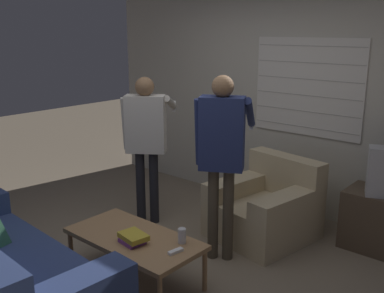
# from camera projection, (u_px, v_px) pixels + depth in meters

# --- Properties ---
(ground_plane) EXTENTS (16.00, 16.00, 0.00)m
(ground_plane) POSITION_uv_depth(u_px,v_px,m) (160.00, 269.00, 4.03)
(ground_plane) COLOR #7F705B
(wall_back) EXTENTS (5.20, 0.08, 2.55)m
(wall_back) POSITION_uv_depth(u_px,v_px,m) (282.00, 101.00, 5.18)
(wall_back) COLOR #BCB7A8
(wall_back) RESTS_ON ground_plane
(armchair_beige) EXTENTS (1.02, 1.04, 0.80)m
(armchair_beige) POSITION_uv_depth(u_px,v_px,m) (266.00, 207.00, 4.62)
(armchair_beige) COLOR #C6B289
(armchair_beige) RESTS_ON ground_plane
(coffee_table) EXTENTS (1.18, 0.59, 0.41)m
(coffee_table) POSITION_uv_depth(u_px,v_px,m) (134.00, 240.00, 3.76)
(coffee_table) COLOR #9E754C
(coffee_table) RESTS_ON ground_plane
(person_left_standing) EXTENTS (0.51, 0.82, 1.61)m
(person_left_standing) POSITION_uv_depth(u_px,v_px,m) (146.00, 133.00, 4.77)
(person_left_standing) COLOR black
(person_left_standing) RESTS_ON ground_plane
(person_right_standing) EXTENTS (0.51, 0.80, 1.71)m
(person_right_standing) POSITION_uv_depth(u_px,v_px,m) (222.00, 147.00, 3.97)
(person_right_standing) COLOR #4C4233
(person_right_standing) RESTS_ON ground_plane
(book_stack) EXTENTS (0.26, 0.21, 0.08)m
(book_stack) POSITION_uv_depth(u_px,v_px,m) (133.00, 238.00, 3.63)
(book_stack) COLOR #75387F
(book_stack) RESTS_ON coffee_table
(soda_can) EXTENTS (0.07, 0.07, 0.13)m
(soda_can) POSITION_uv_depth(u_px,v_px,m) (182.00, 236.00, 3.62)
(soda_can) COLOR silver
(soda_can) RESTS_ON coffee_table
(spare_remote) EXTENTS (0.06, 0.13, 0.02)m
(spare_remote) POSITION_uv_depth(u_px,v_px,m) (176.00, 251.00, 3.47)
(spare_remote) COLOR white
(spare_remote) RESTS_ON coffee_table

